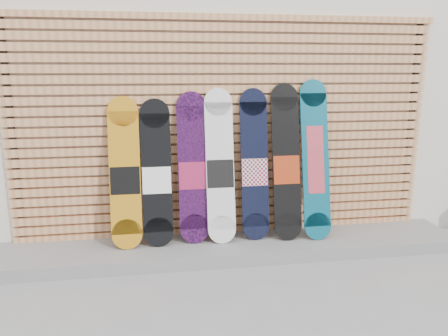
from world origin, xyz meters
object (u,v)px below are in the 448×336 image
(snowboard_3, at_px, (220,167))
(snowboard_6, at_px, (315,160))
(snowboard_2, at_px, (193,169))
(snowboard_4, at_px, (254,166))
(snowboard_5, at_px, (286,163))
(snowboard_0, at_px, (125,174))
(snowboard_1, at_px, (157,174))

(snowboard_3, relative_size, snowboard_6, 0.95)
(snowboard_2, xyz_separation_m, snowboard_3, (0.26, -0.02, 0.02))
(snowboard_2, xyz_separation_m, snowboard_6, (1.22, -0.05, 0.06))
(snowboard_2, bearing_deg, snowboard_4, -0.24)
(snowboard_3, bearing_deg, snowboard_5, -1.14)
(snowboard_2, distance_m, snowboard_6, 1.22)
(snowboard_4, height_order, snowboard_5, snowboard_5)
(snowboard_0, xyz_separation_m, snowboard_3, (0.91, 0.00, 0.03))
(snowboard_1, bearing_deg, snowboard_4, 0.73)
(snowboard_1, xyz_separation_m, snowboard_5, (1.27, -0.02, 0.07))
(snowboard_2, bearing_deg, snowboard_5, -2.15)
(snowboard_0, relative_size, snowboard_1, 1.02)
(snowboard_5, distance_m, snowboard_6, 0.30)
(snowboard_1, height_order, snowboard_6, snowboard_6)
(snowboard_0, xyz_separation_m, snowboard_6, (1.87, -0.03, 0.08))
(snowboard_3, xyz_separation_m, snowboard_4, (0.35, 0.02, -0.00))
(snowboard_0, height_order, snowboard_1, snowboard_0)
(snowboard_0, bearing_deg, snowboard_2, 2.08)
(snowboard_2, distance_m, snowboard_5, 0.93)
(snowboard_4, bearing_deg, snowboard_5, -5.83)
(snowboard_2, bearing_deg, snowboard_3, -4.69)
(snowboard_4, bearing_deg, snowboard_0, -179.05)
(snowboard_2, bearing_deg, snowboard_0, -177.92)
(snowboard_3, relative_size, snowboard_4, 1.00)
(snowboard_5, bearing_deg, snowboard_1, 179.11)
(snowboard_1, distance_m, snowboard_4, 0.96)
(snowboard_0, xyz_separation_m, snowboard_2, (0.65, 0.02, 0.02))
(snowboard_4, distance_m, snowboard_5, 0.32)
(snowboard_0, xyz_separation_m, snowboard_4, (1.26, 0.02, 0.03))
(snowboard_0, relative_size, snowboard_6, 0.91)
(snowboard_0, bearing_deg, snowboard_4, 0.95)
(snowboard_2, bearing_deg, snowboard_1, -177.58)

